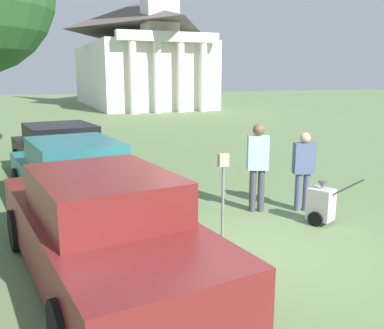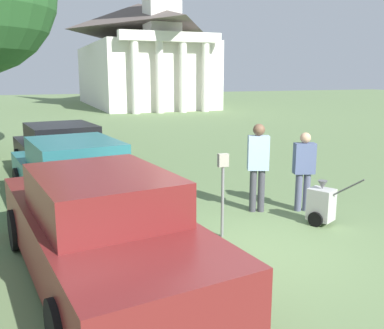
{
  "view_description": "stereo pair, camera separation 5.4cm",
  "coord_description": "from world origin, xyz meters",
  "px_view_note": "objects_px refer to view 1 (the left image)",
  "views": [
    {
      "loc": [
        -3.33,
        -5.56,
        2.77
      ],
      "look_at": [
        -0.39,
        1.8,
        1.1
      ],
      "focal_mm": 40.0,
      "sensor_mm": 36.0,
      "label": 1
    },
    {
      "loc": [
        -3.28,
        -5.58,
        2.77
      ],
      "look_at": [
        -0.39,
        1.8,
        1.1
      ],
      "focal_mm": 40.0,
      "sensor_mm": 36.0,
      "label": 2
    }
  ],
  "objects_px": {
    "church": "(139,46)",
    "equipment_cart": "(321,204)",
    "parked_car_black": "(60,154)",
    "person_worker": "(258,162)",
    "person_supervisor": "(304,167)",
    "parked_car_maroon": "(101,230)",
    "parking_meter": "(223,180)",
    "parked_car_teal": "(74,179)"
  },
  "relations": [
    {
      "from": "church",
      "to": "equipment_cart",
      "type": "bearing_deg",
      "value": -99.11
    },
    {
      "from": "parked_car_black",
      "to": "person_worker",
      "type": "relative_size",
      "value": 2.65
    },
    {
      "from": "person_supervisor",
      "to": "church",
      "type": "height_order",
      "value": "church"
    },
    {
      "from": "parked_car_black",
      "to": "equipment_cart",
      "type": "distance_m",
      "value": 6.92
    },
    {
      "from": "person_worker",
      "to": "equipment_cart",
      "type": "height_order",
      "value": "person_worker"
    },
    {
      "from": "parked_car_maroon",
      "to": "person_worker",
      "type": "xyz_separation_m",
      "value": [
        3.48,
        1.79,
        0.34
      ]
    },
    {
      "from": "parked_car_black",
      "to": "person_supervisor",
      "type": "bearing_deg",
      "value": -54.47
    },
    {
      "from": "person_supervisor",
      "to": "church",
      "type": "relative_size",
      "value": 0.07
    },
    {
      "from": "parking_meter",
      "to": "person_supervisor",
      "type": "distance_m",
      "value": 2.28
    },
    {
      "from": "parked_car_maroon",
      "to": "parked_car_teal",
      "type": "relative_size",
      "value": 1.05
    },
    {
      "from": "parked_car_maroon",
      "to": "church",
      "type": "distance_m",
      "value": 34.6
    },
    {
      "from": "parking_meter",
      "to": "equipment_cart",
      "type": "height_order",
      "value": "parking_meter"
    },
    {
      "from": "person_supervisor",
      "to": "parked_car_maroon",
      "type": "bearing_deg",
      "value": 36.21
    },
    {
      "from": "parked_car_black",
      "to": "parking_meter",
      "type": "xyz_separation_m",
      "value": [
        2.22,
        -5.37,
        0.32
      ]
    },
    {
      "from": "person_worker",
      "to": "church",
      "type": "distance_m",
      "value": 32.02
    },
    {
      "from": "parked_car_teal",
      "to": "person_worker",
      "type": "height_order",
      "value": "person_worker"
    },
    {
      "from": "person_supervisor",
      "to": "parked_car_teal",
      "type": "bearing_deg",
      "value": -2.24
    },
    {
      "from": "parked_car_maroon",
      "to": "parking_meter",
      "type": "bearing_deg",
      "value": 11.79
    },
    {
      "from": "parked_car_maroon",
      "to": "parked_car_black",
      "type": "bearing_deg",
      "value": 82.28
    },
    {
      "from": "person_supervisor",
      "to": "equipment_cart",
      "type": "bearing_deg",
      "value": 96.33
    },
    {
      "from": "parked_car_maroon",
      "to": "equipment_cart",
      "type": "bearing_deg",
      "value": 1.5
    },
    {
      "from": "parked_car_teal",
      "to": "parked_car_black",
      "type": "distance_m",
      "value": 3.1
    },
    {
      "from": "parked_car_teal",
      "to": "parked_car_maroon",
      "type": "bearing_deg",
      "value": -97.73
    },
    {
      "from": "parked_car_teal",
      "to": "person_supervisor",
      "type": "height_order",
      "value": "person_supervisor"
    },
    {
      "from": "parked_car_maroon",
      "to": "person_supervisor",
      "type": "height_order",
      "value": "person_supervisor"
    },
    {
      "from": "parked_car_maroon",
      "to": "equipment_cart",
      "type": "distance_m",
      "value": 4.29
    },
    {
      "from": "parked_car_black",
      "to": "parked_car_teal",
      "type": "bearing_deg",
      "value": -97.72
    },
    {
      "from": "parked_car_maroon",
      "to": "equipment_cart",
      "type": "relative_size",
      "value": 5.32
    },
    {
      "from": "person_supervisor",
      "to": "person_worker",
      "type": "bearing_deg",
      "value": -1.05
    },
    {
      "from": "person_worker",
      "to": "equipment_cart",
      "type": "distance_m",
      "value": 1.49
    },
    {
      "from": "parked_car_maroon",
      "to": "parked_car_black",
      "type": "xyz_separation_m",
      "value": [
        -0.0,
        6.15,
        -0.01
      ]
    },
    {
      "from": "person_worker",
      "to": "parked_car_maroon",
      "type": "bearing_deg",
      "value": 49.22
    },
    {
      "from": "parking_meter",
      "to": "equipment_cart",
      "type": "xyz_separation_m",
      "value": [
        2.01,
        -0.1,
        -0.63
      ]
    },
    {
      "from": "parked_car_maroon",
      "to": "parked_car_black",
      "type": "height_order",
      "value": "parked_car_maroon"
    },
    {
      "from": "person_worker",
      "to": "church",
      "type": "relative_size",
      "value": 0.07
    },
    {
      "from": "parked_car_teal",
      "to": "equipment_cart",
      "type": "height_order",
      "value": "parked_car_teal"
    },
    {
      "from": "parking_meter",
      "to": "person_worker",
      "type": "bearing_deg",
      "value": 38.57
    },
    {
      "from": "parked_car_black",
      "to": "equipment_cart",
      "type": "bearing_deg",
      "value": -60.03
    },
    {
      "from": "parked_car_maroon",
      "to": "parked_car_black",
      "type": "distance_m",
      "value": 6.15
    },
    {
      "from": "church",
      "to": "parked_car_teal",
      "type": "bearing_deg",
      "value": -107.44
    },
    {
      "from": "parked_car_teal",
      "to": "equipment_cart",
      "type": "relative_size",
      "value": 5.08
    },
    {
      "from": "parking_meter",
      "to": "church",
      "type": "height_order",
      "value": "church"
    }
  ]
}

